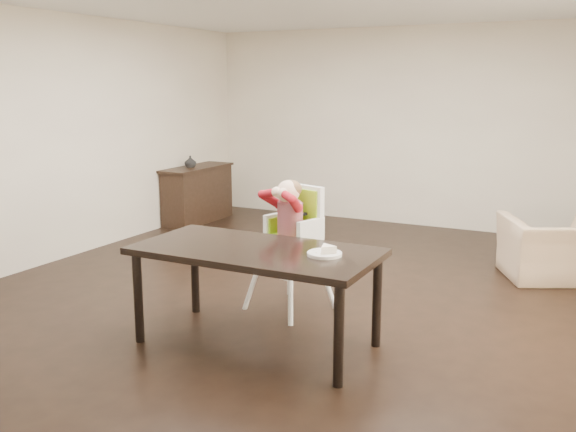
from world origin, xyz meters
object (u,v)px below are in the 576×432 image
Objects in this scene: high_chair at (292,219)px; sideboard at (198,194)px; dining_table at (256,258)px; armchair at (556,239)px.

high_chair is 3.88m from sideboard.
armchair is at bearing 56.32° from dining_table.
sideboard reaches higher than dining_table.
sideboard is (-4.79, 0.67, -0.02)m from armchair.
dining_table is 4.54m from sideboard.
high_chair reaches higher than dining_table.
sideboard is at bearing -33.81° from armchair.
high_chair reaches higher than sideboard.
armchair is at bearing 62.36° from high_chair.
armchair is (1.97, 1.96, -0.39)m from high_chair.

